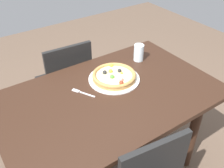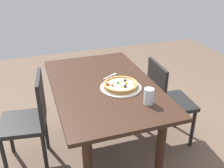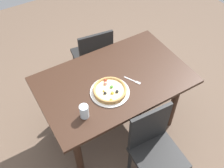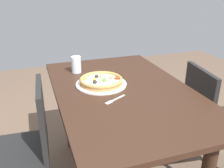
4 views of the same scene
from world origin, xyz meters
name	(u,v)px [view 2 (image 2 of 4)]	position (x,y,z in m)	size (l,w,h in m)	color
ground_plane	(105,153)	(0.00, 0.00, 0.00)	(6.00, 6.00, 0.00)	brown
dining_table	(104,97)	(0.00, 0.00, 0.65)	(1.39, 0.87, 0.78)	#331E14
chair_near	(30,118)	(-0.12, -0.65, 0.49)	(0.45, 0.45, 0.88)	black
chair_far	(166,100)	(-0.01, 0.65, 0.49)	(0.42, 0.42, 0.88)	black
plate	(121,88)	(0.11, 0.12, 0.78)	(0.35, 0.35, 0.01)	white
pizza	(121,85)	(0.11, 0.12, 0.81)	(0.29, 0.29, 0.05)	#B78447
fork	(111,76)	(-0.14, 0.11, 0.78)	(0.09, 0.15, 0.00)	silver
drinking_glass	(149,96)	(0.41, 0.23, 0.84)	(0.07, 0.07, 0.13)	silver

